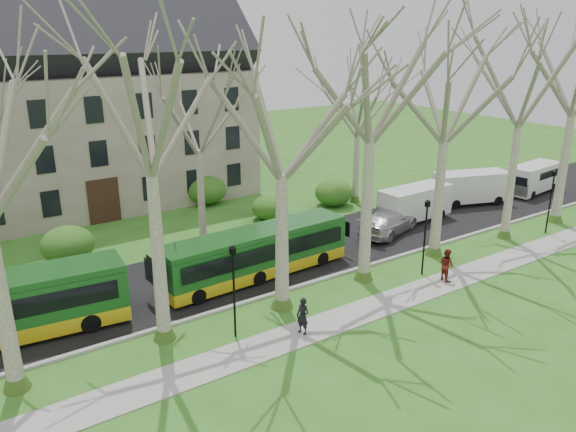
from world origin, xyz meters
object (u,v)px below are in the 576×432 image
object	(u,v)px
bus_follow	(256,253)
pedestrian_a	(303,316)
sedan	(388,222)
van_b	(471,188)
van_c	(534,179)
van_a	(415,204)
pedestrian_b	(446,265)

from	to	relation	value
bus_follow	pedestrian_a	xyz separation A→B (m)	(-1.49, -6.50, -0.52)
sedan	pedestrian_a	distance (m)	14.42
sedan	pedestrian_a	xyz separation A→B (m)	(-12.36, -7.42, 0.07)
pedestrian_a	sedan	bearing A→B (deg)	102.75
van_b	van_c	distance (m)	6.89
van_b	pedestrian_a	distance (m)	24.15
van_a	sedan	bearing A→B (deg)	-167.16
sedan	van_b	bearing A→B (deg)	-100.96
van_b	pedestrian_a	world-z (taller)	van_b
sedan	pedestrian_a	world-z (taller)	pedestrian_a
bus_follow	van_b	world-z (taller)	bus_follow
bus_follow	van_a	xyz separation A→B (m)	(14.28, 1.82, -0.15)
pedestrian_b	bus_follow	bearing A→B (deg)	61.04
sedan	van_c	bearing A→B (deg)	-107.13
van_a	van_c	distance (m)	13.56
van_b	van_c	bearing A→B (deg)	11.16
van_c	pedestrian_a	size ratio (longest dim) A/B	3.22
bus_follow	van_a	world-z (taller)	bus_follow
van_c	pedestrian_b	bearing A→B (deg)	-164.99
pedestrian_b	pedestrian_a	bearing A→B (deg)	99.44
van_c	pedestrian_a	distance (m)	30.35
sedan	bus_follow	bearing A→B (deg)	76.35
sedan	van_c	distance (m)	16.97
bus_follow	van_a	size ratio (longest dim) A/B	1.96
van_c	pedestrian_b	world-z (taller)	van_c
bus_follow	van_b	size ratio (longest dim) A/B	1.92
van_a	bus_follow	bearing A→B (deg)	-174.65
sedan	van_b	world-z (taller)	van_b
bus_follow	pedestrian_b	distance (m)	10.42
van_a	pedestrian_b	distance (m)	10.04
bus_follow	sedan	size ratio (longest dim) A/B	2.04
van_a	van_b	size ratio (longest dim) A/B	0.98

